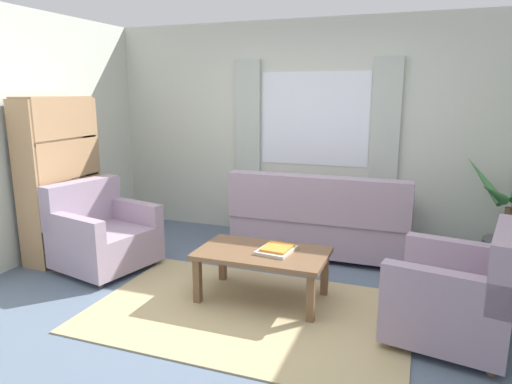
{
  "coord_description": "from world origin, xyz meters",
  "views": [
    {
      "loc": [
        1.25,
        -3.23,
        1.77
      ],
      "look_at": [
        -0.19,
        0.7,
        0.85
      ],
      "focal_mm": 32.24,
      "sensor_mm": 36.0,
      "label": 1
    }
  ],
  "objects_px": {
    "armchair_left": "(101,234)",
    "potted_plant": "(507,232)",
    "coffee_table": "(262,258)",
    "armchair_right": "(460,295)",
    "couch": "(321,222)",
    "bookshelf": "(63,176)",
    "book_stack_on_table": "(277,249)"
  },
  "relations": [
    {
      "from": "potted_plant",
      "to": "book_stack_on_table",
      "type": "bearing_deg",
      "value": -143.75
    },
    {
      "from": "armchair_right",
      "to": "armchair_left",
      "type": "bearing_deg",
      "value": -84.39
    },
    {
      "from": "coffee_table",
      "to": "book_stack_on_table",
      "type": "xyz_separation_m",
      "value": [
        0.12,
        0.03,
        0.08
      ]
    },
    {
      "from": "armchair_left",
      "to": "coffee_table",
      "type": "distance_m",
      "value": 1.78
    },
    {
      "from": "coffee_table",
      "to": "bookshelf",
      "type": "bearing_deg",
      "value": 172.47
    },
    {
      "from": "coffee_table",
      "to": "bookshelf",
      "type": "xyz_separation_m",
      "value": [
        -2.37,
        0.31,
        0.51
      ]
    },
    {
      "from": "armchair_left",
      "to": "armchair_right",
      "type": "bearing_deg",
      "value": -81.83
    },
    {
      "from": "bookshelf",
      "to": "couch",
      "type": "bearing_deg",
      "value": 110.9
    },
    {
      "from": "armchair_right",
      "to": "couch",
      "type": "bearing_deg",
      "value": -127.18
    },
    {
      "from": "armchair_right",
      "to": "potted_plant",
      "type": "relative_size",
      "value": 0.83
    },
    {
      "from": "coffee_table",
      "to": "potted_plant",
      "type": "xyz_separation_m",
      "value": [
        2.07,
        1.46,
        0.03
      ]
    },
    {
      "from": "armchair_left",
      "to": "armchair_right",
      "type": "distance_m",
      "value": 3.34
    },
    {
      "from": "armchair_right",
      "to": "coffee_table",
      "type": "height_order",
      "value": "armchair_right"
    },
    {
      "from": "armchair_left",
      "to": "book_stack_on_table",
      "type": "height_order",
      "value": "armchair_left"
    },
    {
      "from": "book_stack_on_table",
      "to": "couch",
      "type": "bearing_deg",
      "value": 85.25
    },
    {
      "from": "couch",
      "to": "armchair_left",
      "type": "bearing_deg",
      "value": 30.27
    },
    {
      "from": "armchair_right",
      "to": "potted_plant",
      "type": "bearing_deg",
      "value": 172.75
    },
    {
      "from": "book_stack_on_table",
      "to": "coffee_table",
      "type": "bearing_deg",
      "value": -164.16
    },
    {
      "from": "coffee_table",
      "to": "potted_plant",
      "type": "relative_size",
      "value": 0.93
    },
    {
      "from": "book_stack_on_table",
      "to": "armchair_right",
      "type": "bearing_deg",
      "value": -7.43
    },
    {
      "from": "armchair_left",
      "to": "potted_plant",
      "type": "relative_size",
      "value": 0.85
    },
    {
      "from": "potted_plant",
      "to": "armchair_right",
      "type": "bearing_deg",
      "value": -107.86
    },
    {
      "from": "couch",
      "to": "coffee_table",
      "type": "height_order",
      "value": "couch"
    },
    {
      "from": "armchair_left",
      "to": "coffee_table",
      "type": "bearing_deg",
      "value": -81.27
    },
    {
      "from": "armchair_right",
      "to": "potted_plant",
      "type": "distance_m",
      "value": 1.7
    },
    {
      "from": "armchair_right",
      "to": "bookshelf",
      "type": "bearing_deg",
      "value": -86.18
    },
    {
      "from": "coffee_table",
      "to": "armchair_left",
      "type": "bearing_deg",
      "value": 175.57
    },
    {
      "from": "couch",
      "to": "armchair_left",
      "type": "xyz_separation_m",
      "value": [
        -2.0,
        -1.17,
        -0.01
      ]
    },
    {
      "from": "couch",
      "to": "potted_plant",
      "type": "xyz_separation_m",
      "value": [
        1.84,
        0.16,
        0.04
      ]
    },
    {
      "from": "coffee_table",
      "to": "book_stack_on_table",
      "type": "distance_m",
      "value": 0.14
    },
    {
      "from": "armchair_left",
      "to": "book_stack_on_table",
      "type": "relative_size",
      "value": 2.82
    },
    {
      "from": "couch",
      "to": "book_stack_on_table",
      "type": "distance_m",
      "value": 1.28
    }
  ]
}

